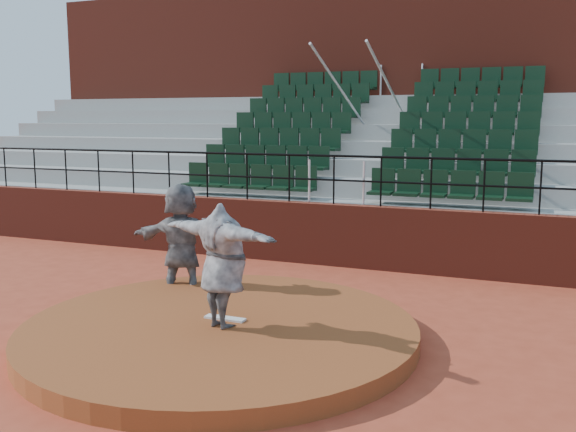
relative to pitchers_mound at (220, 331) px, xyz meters
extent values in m
plane|color=#B04127|center=(0.00, 0.00, -0.12)|extent=(90.00, 90.00, 0.00)
cylinder|color=brown|center=(0.00, 0.00, 0.00)|extent=(5.50, 5.50, 0.25)
cube|color=white|center=(0.00, 0.15, 0.14)|extent=(0.60, 0.15, 0.03)
cube|color=maroon|center=(0.00, 5.00, 0.53)|extent=(24.00, 0.30, 1.30)
cylinder|color=black|center=(0.00, 5.00, 2.17)|extent=(24.00, 0.05, 0.05)
cylinder|color=black|center=(0.00, 5.00, 1.68)|extent=(24.00, 0.04, 0.04)
cylinder|color=black|center=(-9.00, 5.00, 1.67)|extent=(0.04, 0.04, 1.00)
cylinder|color=black|center=(-8.00, 5.00, 1.67)|extent=(0.04, 0.04, 1.00)
cylinder|color=black|center=(-7.00, 5.00, 1.67)|extent=(0.04, 0.04, 1.00)
cylinder|color=black|center=(-6.00, 5.00, 1.67)|extent=(0.04, 0.04, 1.00)
cylinder|color=black|center=(-5.00, 5.00, 1.67)|extent=(0.04, 0.04, 1.00)
cylinder|color=black|center=(-4.00, 5.00, 1.67)|extent=(0.04, 0.04, 1.00)
cylinder|color=black|center=(-3.00, 5.00, 1.67)|extent=(0.04, 0.04, 1.00)
cylinder|color=black|center=(-2.00, 5.00, 1.67)|extent=(0.04, 0.04, 1.00)
cylinder|color=black|center=(-1.00, 5.00, 1.67)|extent=(0.04, 0.04, 1.00)
cylinder|color=black|center=(0.00, 5.00, 1.67)|extent=(0.04, 0.04, 1.00)
cylinder|color=black|center=(1.00, 5.00, 1.67)|extent=(0.04, 0.04, 1.00)
cylinder|color=black|center=(2.00, 5.00, 1.67)|extent=(0.04, 0.04, 1.00)
cylinder|color=black|center=(3.00, 5.00, 1.67)|extent=(0.04, 0.04, 1.00)
cylinder|color=black|center=(4.00, 5.00, 1.67)|extent=(0.04, 0.04, 1.00)
cube|color=#989893|center=(0.00, 5.58, 0.53)|extent=(24.00, 0.85, 1.30)
cube|color=black|center=(-2.25, 5.59, 1.54)|extent=(3.30, 0.48, 0.72)
cube|color=black|center=(2.25, 5.59, 1.54)|extent=(3.30, 0.48, 0.72)
cube|color=#989893|center=(0.00, 6.43, 0.73)|extent=(24.00, 0.85, 1.70)
cube|color=black|center=(-2.25, 6.44, 1.94)|extent=(3.30, 0.48, 0.72)
cube|color=black|center=(2.25, 6.44, 1.94)|extent=(3.30, 0.48, 0.72)
cube|color=#989893|center=(0.00, 7.28, 0.93)|extent=(24.00, 0.85, 2.10)
cube|color=black|center=(-2.25, 7.29, 2.33)|extent=(3.30, 0.48, 0.72)
cube|color=black|center=(2.25, 7.29, 2.33)|extent=(3.30, 0.48, 0.72)
cube|color=#989893|center=(0.00, 8.12, 1.12)|extent=(24.00, 0.85, 2.50)
cube|color=black|center=(-2.25, 8.13, 2.73)|extent=(3.30, 0.48, 0.72)
cube|color=black|center=(2.25, 8.13, 2.73)|extent=(3.30, 0.48, 0.72)
cube|color=#989893|center=(0.00, 8.97, 1.33)|extent=(24.00, 0.85, 2.90)
cube|color=black|center=(-2.25, 8.98, 3.14)|extent=(3.30, 0.48, 0.72)
cube|color=black|center=(2.25, 8.98, 3.14)|extent=(3.30, 0.48, 0.72)
cube|color=#989893|center=(0.00, 9.82, 1.52)|extent=(24.00, 0.85, 3.30)
cube|color=black|center=(-2.25, 9.83, 3.53)|extent=(3.30, 0.48, 0.72)
cube|color=black|center=(2.25, 9.83, 3.53)|extent=(3.30, 0.48, 0.72)
cube|color=#989893|center=(0.00, 10.68, 1.73)|extent=(24.00, 0.85, 3.70)
cube|color=black|center=(-2.25, 10.69, 3.94)|extent=(3.30, 0.48, 0.72)
cube|color=black|center=(2.25, 10.69, 3.94)|extent=(3.30, 0.48, 0.72)
cylinder|color=silver|center=(-0.60, 8.12, 3.28)|extent=(0.06, 5.97, 2.46)
cylinder|color=silver|center=(0.60, 8.12, 3.28)|extent=(0.06, 5.97, 2.46)
cube|color=maroon|center=(0.00, 12.60, 3.43)|extent=(24.00, 3.00, 7.10)
imported|color=black|center=(0.13, -0.13, 0.98)|extent=(2.17, 1.24, 1.71)
imported|color=black|center=(-1.64, 1.69, 0.87)|extent=(1.93, 1.01, 1.99)
camera|label=1|loc=(4.16, -7.61, 2.96)|focal=40.00mm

